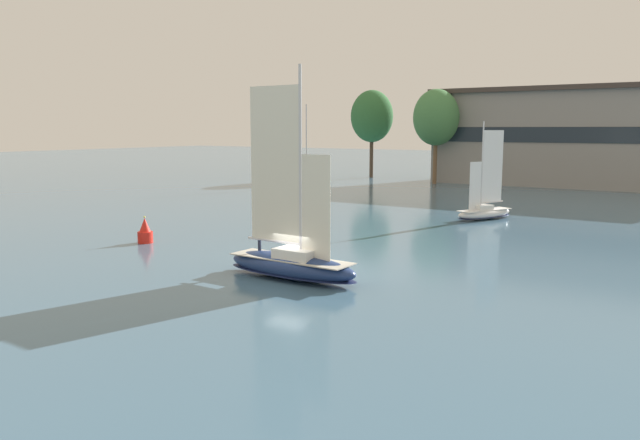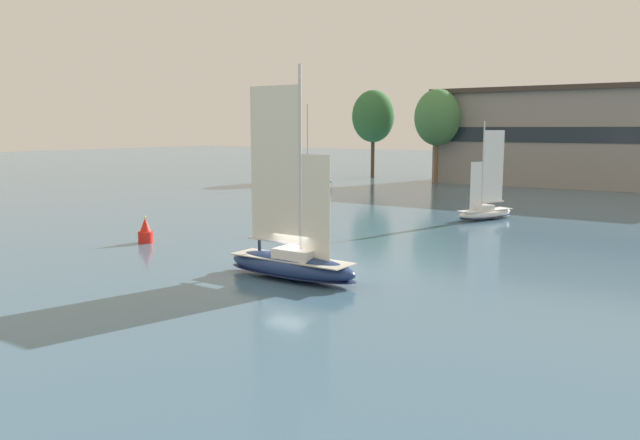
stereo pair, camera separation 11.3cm
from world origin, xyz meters
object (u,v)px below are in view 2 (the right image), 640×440
Objects in this scene: tree_shore_center at (373,116)px; channel_buoy at (146,232)px; sailboat_main at (291,262)px; sailboat_moored_near_marina at (303,181)px; sailboat_moored_mid_channel at (485,211)px; tree_shore_left at (437,118)px.

tree_shore_center is 67.16m from channel_buoy.
tree_shore_center reaches higher than sailboat_main.
channel_buoy is at bearing 168.60° from sailboat_main.
sailboat_moored_mid_channel is at bearing -28.88° from sailboat_moored_near_marina.
sailboat_moored_near_marina is (-14.64, -14.79, -9.25)m from tree_shore_left.
tree_shore_left is 65.14m from sailboat_main.
sailboat_main is at bearing -11.40° from channel_buoy.
tree_shore_center is 1.65× the size of sailboat_moored_mid_channel.
channel_buoy is (-17.17, -25.68, 0.03)m from sailboat_moored_mid_channel.
sailboat_moored_mid_channel reaches higher than channel_buoy.
channel_buoy is at bearing -88.30° from tree_shore_left.
sailboat_moored_near_marina reaches higher than channel_buoy.
tree_shore_left is 1.21× the size of sailboat_moored_near_marina.
tree_shore_left is at bearing 105.61° from sailboat_main.
sailboat_moored_mid_channel is (33.00, -38.87, -9.69)m from tree_shore_center.
sailboat_main is (31.44, -67.70, -9.50)m from tree_shore_center.
tree_shore_left reaches higher than sailboat_moored_near_marina.
tree_shore_left is 15.15m from tree_shore_center.
tree_shore_center reaches higher than channel_buoy.
channel_buoy is (1.75, -58.98, -9.26)m from tree_shore_left.
tree_shore_center reaches higher than tree_shore_left.
sailboat_main is 0.99× the size of sailboat_moored_near_marina.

